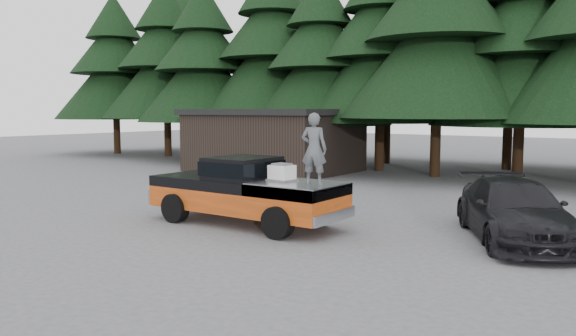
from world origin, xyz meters
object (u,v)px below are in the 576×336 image
Objects in this scene: pickup_truck at (245,201)px; air_compressor at (282,174)px; parked_car at (515,211)px; utility_building at (274,140)px; man_on_bed at (314,149)px.

pickup_truck is 1.55m from air_compressor.
parked_car is (6.75, 2.31, 0.09)m from pickup_truck.
air_compressor is at bearing -52.34° from utility_building.
air_compressor reaches higher than pickup_truck.
utility_building is (-14.60, 9.52, 0.91)m from parked_car.
utility_building reaches higher than parked_car.
air_compressor is at bearing 173.75° from parked_car.
man_on_bed is 15.74m from utility_building.
man_on_bed is (1.10, -0.13, 0.72)m from air_compressor.
pickup_truck is at bearing 169.86° from parked_car.
utility_building reaches higher than pickup_truck.
parked_car is at bearing -163.42° from man_on_bed.
pickup_truck is 14.24m from utility_building.
air_compressor is 0.12× the size of parked_car.
pickup_truck is at bearing -174.51° from air_compressor.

